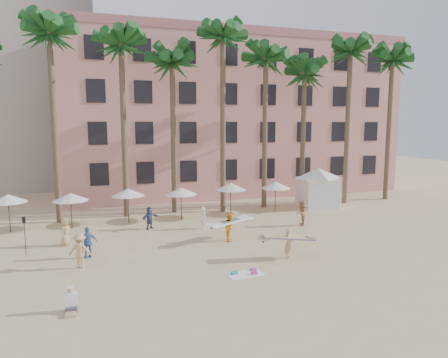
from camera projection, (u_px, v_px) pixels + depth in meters
name	position (u px, v px, depth m)	size (l,w,h in m)	color
ground	(251.00, 276.00, 19.56)	(120.00, 120.00, 0.00)	#D1B789
pink_hotel	(227.00, 119.00, 45.11)	(35.00, 14.00, 16.00)	#D88F83
palm_row	(192.00, 54.00, 32.12)	(44.40, 5.40, 16.30)	brown
umbrella_row	(155.00, 191.00, 30.19)	(22.50, 2.70, 2.73)	#332B23
cabana	(318.00, 184.00, 35.65)	(4.94, 4.94, 3.50)	white
beach_towel	(246.00, 273.00, 19.84)	(1.89, 1.16, 0.14)	white
carrier_yellow	(289.00, 241.00, 22.07)	(2.97, 1.19, 1.69)	tan
carrier_white	(230.00, 226.00, 25.42)	(3.08, 1.81, 1.77)	#FFAB1A
beachgoers	(155.00, 229.00, 25.10)	(17.08, 7.76, 1.83)	#476AA5
paddle	(25.00, 231.00, 22.52)	(0.18, 0.04, 2.23)	black
seated_man	(71.00, 304.00, 15.76)	(0.45, 0.79, 1.03)	#3F3F4C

